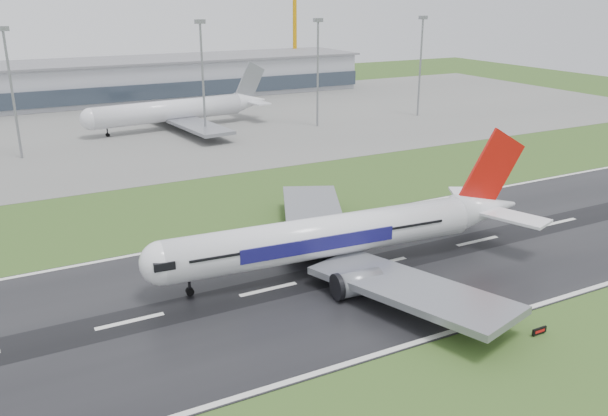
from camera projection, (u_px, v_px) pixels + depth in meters
ground at (268, 290)px, 90.64m from camera, size 520.00×520.00×0.00m
runway at (268, 290)px, 90.62m from camera, size 400.00×45.00×0.10m
apron at (101, 131)px, 195.10m from camera, size 400.00×130.00×0.08m
terminal at (69, 84)px, 242.81m from camera, size 240.00×36.00×15.00m
main_airliner at (351, 209)px, 95.40m from camera, size 68.86×66.04×18.99m
parked_airliner at (176, 99)px, 196.46m from camera, size 69.68×65.79×18.65m
tower_crane at (295, 32)px, 297.26m from camera, size 48.12×10.42×47.43m
runway_sign at (539, 331)px, 78.50m from camera, size 2.31×0.49×1.04m
floodmast_2 at (13, 97)px, 158.00m from camera, size 0.64×0.64×32.12m
floodmast_3 at (203, 83)px, 180.24m from camera, size 0.64×0.64×32.83m
floodmast_4 at (318, 76)px, 197.08m from camera, size 0.64×0.64×32.56m
floodmast_5 at (420, 69)px, 214.97m from camera, size 0.64×0.64×32.65m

